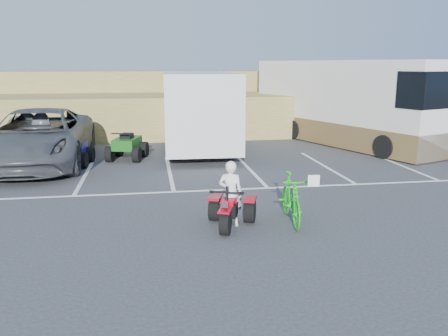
{
  "coord_description": "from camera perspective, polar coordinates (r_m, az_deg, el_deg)",
  "views": [
    {
      "loc": [
        -0.62,
        -10.43,
        3.5
      ],
      "look_at": [
        1.16,
        0.77,
        1.0
      ],
      "focal_mm": 38.0,
      "sensor_mm": 36.0,
      "label": 1
    }
  ],
  "objects": [
    {
      "name": "green_dirt_bike",
      "position": [
        10.74,
        8.06,
        -3.64
      ],
      "size": [
        0.68,
        1.88,
        1.1
      ],
      "primitive_type": "imported",
      "rotation": [
        0.0,
        0.0,
        -0.09
      ],
      "color": "#14BF19",
      "rests_on": "ground"
    },
    {
      "name": "cargo_trailer",
      "position": [
        19.3,
        -3.12,
        7.1
      ],
      "size": [
        2.94,
        6.87,
        3.16
      ],
      "rotation": [
        0.0,
        0.0,
        -0.03
      ],
      "color": "silver",
      "rests_on": "ground"
    },
    {
      "name": "grass_embankment",
      "position": [
        26.0,
        -7.72,
        7.74
      ],
      "size": [
        40.0,
        8.5,
        3.1
      ],
      "color": "olive",
      "rests_on": "ground"
    },
    {
      "name": "rv_motorhome",
      "position": [
        21.93,
        14.26,
        6.98
      ],
      "size": [
        5.89,
        10.24,
        3.6
      ],
      "rotation": [
        0.0,
        0.0,
        0.36
      ],
      "color": "silver",
      "rests_on": "ground"
    },
    {
      "name": "quad_atv_green",
      "position": [
        18.13,
        -11.5,
        1.05
      ],
      "size": [
        1.6,
        1.91,
        1.09
      ],
      "primitive_type": null,
      "rotation": [
        0.0,
        0.0,
        -0.24
      ],
      "color": "#155313",
      "rests_on": "ground"
    },
    {
      "name": "ground",
      "position": [
        11.02,
        -5.37,
        -6.15
      ],
      "size": [
        100.0,
        100.0,
        0.0
      ],
      "primitive_type": "plane",
      "color": "#343436",
      "rests_on": "ground"
    },
    {
      "name": "rider",
      "position": [
        10.38,
        0.79,
        -3.06
      ],
      "size": [
        0.62,
        0.51,
        1.46
      ],
      "primitive_type": "imported",
      "rotation": [
        0.0,
        0.0,
        2.8
      ],
      "color": "white",
      "rests_on": "ground"
    },
    {
      "name": "parking_stripes",
      "position": [
        14.99,
        -3.11,
        -1.08
      ],
      "size": [
        28.0,
        5.16,
        0.01
      ],
      "color": "white",
      "rests_on": "ground"
    },
    {
      "name": "quad_atv_blue",
      "position": [
        17.58,
        -17.6,
        0.36
      ],
      "size": [
        1.35,
        1.7,
        1.03
      ],
      "primitive_type": null,
      "rotation": [
        0.0,
        0.0,
        -0.11
      ],
      "color": "navy",
      "rests_on": "ground"
    },
    {
      "name": "grey_pickup",
      "position": [
        17.85,
        -21.43,
        3.44
      ],
      "size": [
        3.27,
        7.03,
        1.95
      ],
      "primitive_type": "imported",
      "rotation": [
        0.0,
        0.0,
        0.0
      ],
      "color": "#44464B",
      "rests_on": "ground"
    },
    {
      "name": "red_trike_atv",
      "position": [
        10.46,
        0.64,
        -7.13
      ],
      "size": [
        1.47,
        1.69,
        0.92
      ],
      "primitive_type": null,
      "rotation": [
        0.0,
        0.0,
        -0.34
      ],
      "color": "#A60917",
      "rests_on": "ground"
    }
  ]
}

